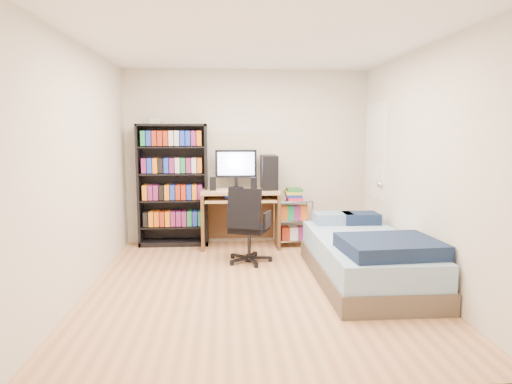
{
  "coord_description": "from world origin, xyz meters",
  "views": [
    {
      "loc": [
        -0.32,
        -4.65,
        1.63
      ],
      "look_at": [
        0.03,
        0.4,
        0.95
      ],
      "focal_mm": 32.0,
      "sensor_mm": 36.0,
      "label": 1
    }
  ],
  "objects": [
    {
      "name": "room",
      "position": [
        0.0,
        0.0,
        1.25
      ],
      "size": [
        3.58,
        4.08,
        2.58
      ],
      "color": "tan",
      "rests_on": "ground"
    },
    {
      "name": "media_shelf",
      "position": [
        -1.05,
        1.84,
        0.89
      ],
      "size": [
        0.97,
        0.32,
        1.8
      ],
      "color": "black",
      "rests_on": "room"
    },
    {
      "name": "computer_desk",
      "position": [
        0.0,
        1.74,
        0.74
      ],
      "size": [
        1.08,
        0.63,
        1.36
      ],
      "color": "tan",
      "rests_on": "room"
    },
    {
      "name": "office_chair",
      "position": [
        -0.04,
        0.86,
        0.3
      ],
      "size": [
        0.73,
        0.73,
        0.95
      ],
      "rotation": [
        0.0,
        0.0,
        -0.36
      ],
      "color": "black",
      "rests_on": "room"
    },
    {
      "name": "wire_cart",
      "position": [
        0.64,
        1.68,
        0.53
      ],
      "size": [
        0.53,
        0.39,
        0.82
      ],
      "rotation": [
        0.0,
        0.0,
        0.06
      ],
      "color": "silver",
      "rests_on": "room"
    },
    {
      "name": "bed",
      "position": [
        1.21,
        0.07,
        0.27
      ],
      "size": [
        1.06,
        2.11,
        0.6
      ],
      "color": "brown",
      "rests_on": "room"
    },
    {
      "name": "door",
      "position": [
        1.72,
        1.35,
        1.0
      ],
      "size": [
        0.12,
        0.8,
        2.0
      ],
      "color": "silver",
      "rests_on": "room"
    }
  ]
}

